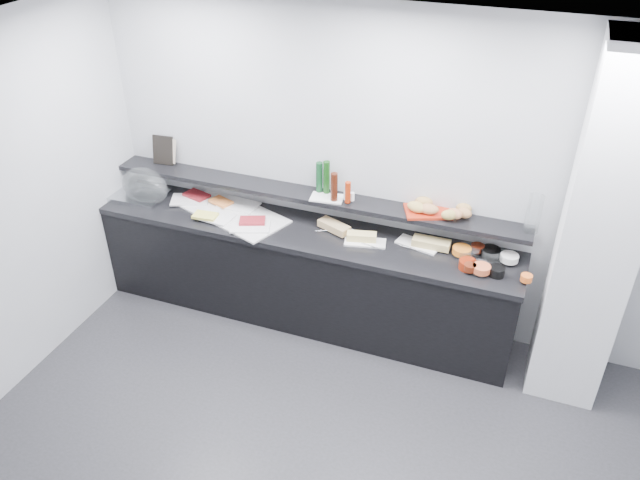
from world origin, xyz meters
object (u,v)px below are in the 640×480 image
(cloche_base, at_px, (137,195))
(bread_tray, at_px, (428,211))
(sandwich_plate_mid, at_px, (365,242))
(framed_print, at_px, (163,150))
(carafe, at_px, (534,214))
(condiment_tray, at_px, (327,198))

(cloche_base, bearing_deg, bread_tray, 3.21)
(cloche_base, distance_m, sandwich_plate_mid, 2.15)
(bread_tray, bearing_deg, sandwich_plate_mid, -174.43)
(sandwich_plate_mid, distance_m, framed_print, 2.04)
(carafe, bearing_deg, bread_tray, 179.46)
(sandwich_plate_mid, xyz_separation_m, condiment_tray, (-0.38, 0.16, 0.25))
(framed_print, xyz_separation_m, bread_tray, (2.43, -0.04, -0.12))
(bread_tray, xyz_separation_m, carafe, (0.78, -0.01, 0.14))
(bread_tray, bearing_deg, carafe, -22.38)
(bread_tray, height_order, carafe, carafe)
(condiment_tray, relative_size, bread_tray, 0.75)
(cloche_base, relative_size, framed_print, 1.98)
(sandwich_plate_mid, xyz_separation_m, bread_tray, (0.44, 0.23, 0.25))
(bread_tray, bearing_deg, condiment_tray, 162.70)
(sandwich_plate_mid, bearing_deg, carafe, -2.11)
(sandwich_plate_mid, height_order, bread_tray, bread_tray)
(framed_print, distance_m, carafe, 3.20)
(cloche_base, bearing_deg, carafe, 1.99)
(condiment_tray, distance_m, bread_tray, 0.82)
(sandwich_plate_mid, relative_size, condiment_tray, 1.23)
(sandwich_plate_mid, bearing_deg, bread_tray, 15.09)
(carafe, bearing_deg, cloche_base, -176.46)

